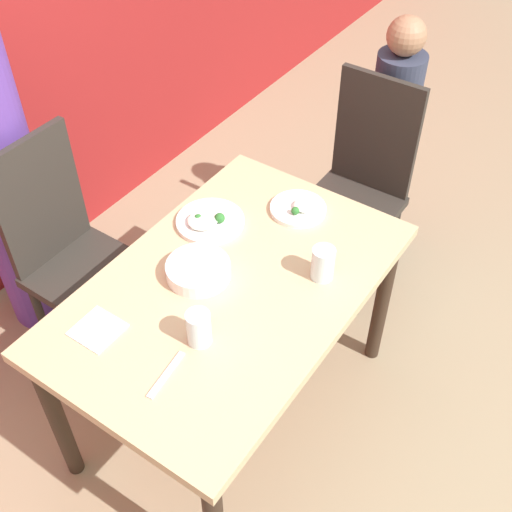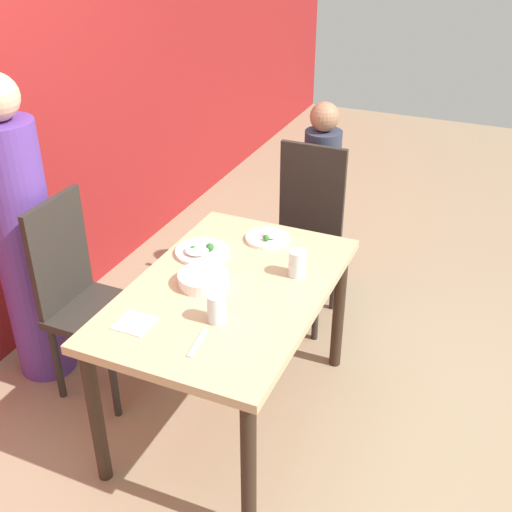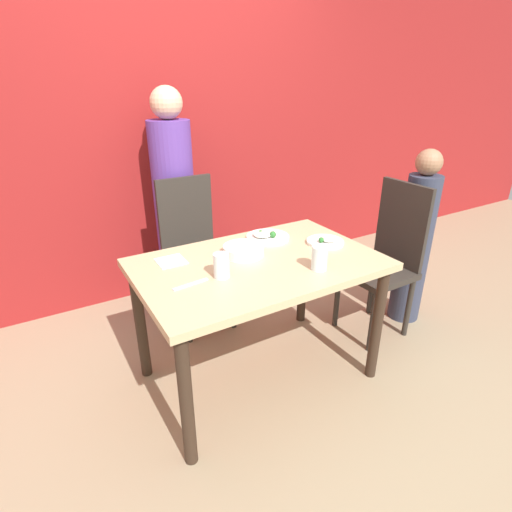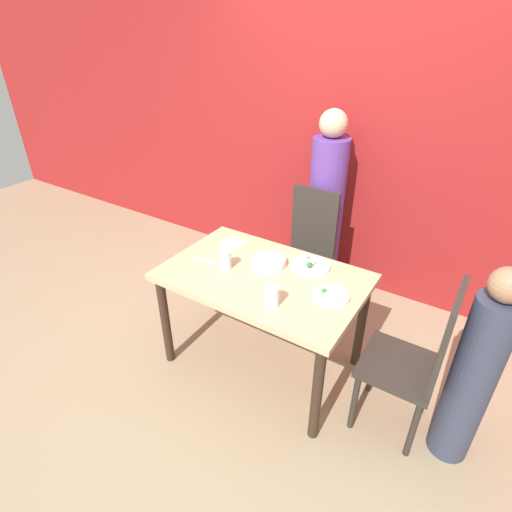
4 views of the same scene
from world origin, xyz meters
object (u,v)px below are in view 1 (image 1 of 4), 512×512
object	(u,v)px
person_adult	(5,183)
person_child	(388,149)
chair_child_spot	(360,184)
bowl_curry	(198,270)
plate_rice_adult	(299,208)
chair_adult_spot	(70,250)
glass_water_tall	(199,328)

from	to	relation	value
person_adult	person_child	world-z (taller)	person_adult
chair_child_spot	person_child	xyz separation A→B (m)	(0.27, -0.00, 0.04)
person_child	bowl_curry	xyz separation A→B (m)	(-1.27, 0.11, 0.19)
person_child	bowl_curry	bearing A→B (deg)	174.83
person_child	plate_rice_adult	bearing A→B (deg)	179.12
chair_adult_spot	bowl_curry	xyz separation A→B (m)	(0.03, -0.64, 0.23)
plate_rice_adult	glass_water_tall	distance (m)	0.70
chair_adult_spot	glass_water_tall	xyz separation A→B (m)	(-0.18, -0.81, 0.26)
bowl_curry	chair_adult_spot	bearing A→B (deg)	92.98
glass_water_tall	person_adult	bearing A→B (deg)	80.71
chair_child_spot	plate_rice_adult	bearing A→B (deg)	-91.34
chair_adult_spot	glass_water_tall	distance (m)	0.88
bowl_curry	chair_child_spot	bearing A→B (deg)	-6.55
person_child	plate_rice_adult	distance (m)	0.81
plate_rice_adult	bowl_curry	bearing A→B (deg)	167.93
person_adult	plate_rice_adult	distance (m)	1.17
chair_child_spot	glass_water_tall	xyz separation A→B (m)	(-1.22, -0.06, 0.26)
chair_adult_spot	person_child	distance (m)	1.50
chair_child_spot	person_child	world-z (taller)	person_child
person_adult	bowl_curry	bearing A→B (deg)	-87.98
chair_adult_spot	bowl_curry	world-z (taller)	chair_adult_spot
chair_adult_spot	person_child	bearing A→B (deg)	-30.11
chair_adult_spot	plate_rice_adult	xyz separation A→B (m)	(0.51, -0.74, 0.22)
chair_child_spot	person_child	bearing A→B (deg)	90.00
person_adult	chair_adult_spot	bearing A→B (deg)	-90.00
person_adult	glass_water_tall	distance (m)	1.14
chair_child_spot	person_child	distance (m)	0.27
chair_adult_spot	person_child	xyz separation A→B (m)	(1.30, -0.75, 0.04)
chair_child_spot	chair_adult_spot	bearing A→B (deg)	-126.16
bowl_curry	plate_rice_adult	world-z (taller)	bowl_curry
chair_child_spot	person_adult	world-z (taller)	person_adult
person_adult	plate_rice_adult	bearing A→B (deg)	-63.95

